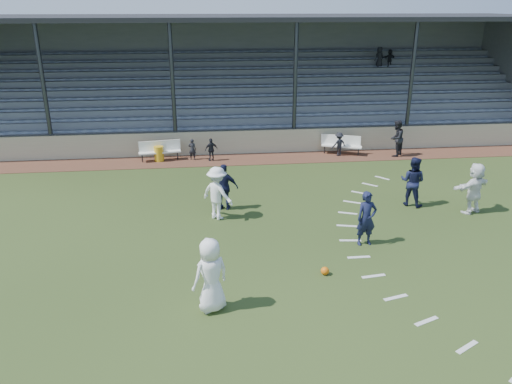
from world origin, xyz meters
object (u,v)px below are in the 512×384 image
(bench_right, at_px, (341,143))
(official, at_px, (396,138))
(football, at_px, (325,271))
(player_navy_lead, at_px, (366,219))
(bench_left, at_px, (160,149))
(trash_bin, at_px, (159,154))
(player_white_lead, at_px, (211,275))

(bench_right, height_order, official, official)
(football, height_order, official, official)
(player_navy_lead, bearing_deg, bench_left, 119.68)
(bench_right, distance_m, trash_bin, 9.11)
(football, xyz_separation_m, official, (6.34, 11.09, 0.81))
(official, bearing_deg, player_white_lead, 7.00)
(player_white_lead, bearing_deg, official, -155.72)
(football, relative_size, player_white_lead, 0.12)
(bench_right, relative_size, football, 8.52)
(trash_bin, distance_m, player_navy_lead, 12.12)
(bench_left, xyz_separation_m, official, (11.68, -0.61, 0.34))
(bench_left, distance_m, player_white_lead, 13.22)
(bench_left, relative_size, player_white_lead, 1.05)
(football, bearing_deg, trash_bin, 114.98)
(bench_right, height_order, trash_bin, bench_right)
(bench_right, distance_m, player_white_lead, 14.84)
(bench_left, height_order, football, bench_left)
(player_white_lead, height_order, player_navy_lead, player_white_lead)
(trash_bin, distance_m, football, 12.74)
(bench_left, bearing_deg, player_white_lead, -89.85)
(trash_bin, xyz_separation_m, official, (11.72, -0.45, 0.54))
(bench_right, relative_size, player_white_lead, 1.04)
(trash_bin, height_order, player_white_lead, player_white_lead)
(trash_bin, bearing_deg, bench_left, 76.58)
(football, bearing_deg, official, 60.24)
(bench_right, bearing_deg, player_white_lead, -96.27)
(trash_bin, bearing_deg, bench_right, 1.35)
(player_white_lead, bearing_deg, trash_bin, -108.67)
(trash_bin, bearing_deg, official, -2.22)
(player_white_lead, bearing_deg, bench_left, -108.95)
(bench_right, xyz_separation_m, player_white_lead, (-6.96, -13.10, 0.38))
(trash_bin, relative_size, football, 3.10)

